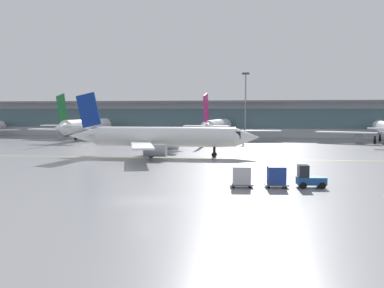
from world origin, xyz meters
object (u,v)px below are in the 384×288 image
taxiing_regional_jet (163,137)px  cargo_dolly_trailing (242,176)px  cargo_dolly_lead (276,176)px  gate_airplane_1 (87,126)px  apron_light_mast_1 (245,103)px  gate_airplane_2 (217,127)px  baggage_tug (309,178)px

taxiing_regional_jet → cargo_dolly_trailing: (14.36, -25.87, -1.92)m
cargo_dolly_lead → cargo_dolly_trailing: 3.18m
gate_airplane_1 → apron_light_mast_1: 39.33m
gate_airplane_2 → taxiing_regional_jet: gate_airplane_2 is taller
apron_light_mast_1 → taxiing_regional_jet: bearing=-100.6°
gate_airplane_2 → baggage_tug: 66.27m
taxiing_regional_jet → apron_light_mast_1: apron_light_mast_1 is taller
cargo_dolly_trailing → gate_airplane_1: bearing=115.9°
gate_airplane_1 → apron_light_mast_1: (37.39, 10.80, 5.67)m
cargo_dolly_lead → cargo_dolly_trailing: same height
apron_light_mast_1 → baggage_tug: bearing=-80.8°
gate_airplane_2 → baggage_tug: gate_airplane_2 is taller
cargo_dolly_trailing → taxiing_regional_jet: bearing=110.2°
cargo_dolly_lead → baggage_tug: bearing=-0.0°
gate_airplane_1 → baggage_tug: 78.29m
cargo_dolly_lead → gate_airplane_1: bearing=118.0°
gate_airplane_1 → baggage_tug: bearing=-141.5°
baggage_tug → apron_light_mast_1: size_ratio=0.17×
gate_airplane_2 → taxiing_regional_jet: 39.03m
gate_airplane_1 → baggage_tug: gate_airplane_1 is taller
apron_light_mast_1 → cargo_dolly_trailing: bearing=-85.6°
gate_airplane_1 → taxiing_regional_jet: gate_airplane_1 is taller
gate_airplane_1 → gate_airplane_2: gate_airplane_1 is taller
gate_airplane_2 → cargo_dolly_lead: (14.68, -64.30, -2.16)m
taxiing_regional_jet → cargo_dolly_lead: (17.50, -25.37, -1.92)m
gate_airplane_2 → taxiing_regional_jet: size_ratio=1.08×
gate_airplane_2 → apron_light_mast_1: size_ratio=1.97×
gate_airplane_2 → cargo_dolly_lead: bearing=-164.8°
taxiing_regional_jet → baggage_tug: bearing=-54.0°
gate_airplane_2 → cargo_dolly_lead: size_ratio=13.91×
baggage_tug → cargo_dolly_lead: baggage_tug is taller
taxiing_regional_jet → cargo_dolly_lead: 30.89m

